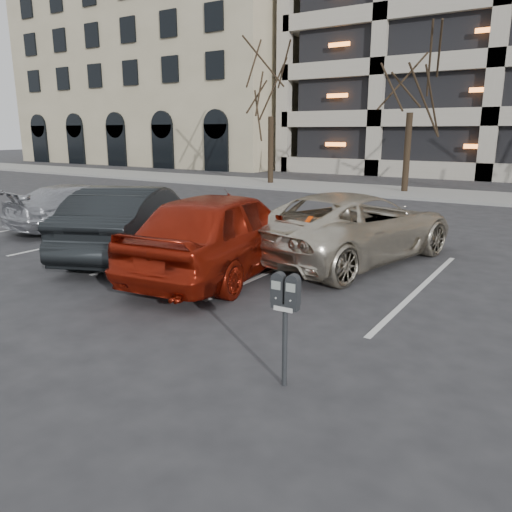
{
  "coord_description": "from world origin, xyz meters",
  "views": [
    {
      "loc": [
        3.53,
        -6.35,
        2.71
      ],
      "look_at": [
        0.04,
        -0.95,
        1.1
      ],
      "focal_mm": 35.0,
      "sensor_mm": 36.0,
      "label": 1
    }
  ],
  "objects_px": {
    "tree_a": "(271,73)",
    "parking_meter": "(285,302)",
    "car_silver": "(85,206)",
    "suv_silver": "(353,226)",
    "car_dark": "(133,221)",
    "tree_b": "(414,60)",
    "car_red": "(223,232)"
  },
  "relations": [
    {
      "from": "tree_a",
      "to": "car_silver",
      "type": "height_order",
      "value": "tree_a"
    },
    {
      "from": "tree_b",
      "to": "car_silver",
      "type": "xyz_separation_m",
      "value": [
        -5.26,
        -13.12,
        -4.98
      ]
    },
    {
      "from": "parking_meter",
      "to": "car_silver",
      "type": "height_order",
      "value": "car_silver"
    },
    {
      "from": "suv_silver",
      "to": "car_dark",
      "type": "relative_size",
      "value": 1.2
    },
    {
      "from": "suv_silver",
      "to": "car_dark",
      "type": "xyz_separation_m",
      "value": [
        -4.28,
        -2.26,
        0.05
      ]
    },
    {
      "from": "tree_a",
      "to": "parking_meter",
      "type": "xyz_separation_m",
      "value": [
        11.09,
        -18.0,
        -4.56
      ]
    },
    {
      "from": "tree_a",
      "to": "car_red",
      "type": "distance_m",
      "value": 17.41
    },
    {
      "from": "tree_b",
      "to": "car_red",
      "type": "bearing_deg",
      "value": -86.52
    },
    {
      "from": "tree_a",
      "to": "car_silver",
      "type": "xyz_separation_m",
      "value": [
        1.74,
        -13.12,
        -4.89
      ]
    },
    {
      "from": "tree_a",
      "to": "car_red",
      "type": "height_order",
      "value": "tree_a"
    },
    {
      "from": "tree_a",
      "to": "tree_b",
      "type": "distance_m",
      "value": 7.0
    },
    {
      "from": "tree_b",
      "to": "car_dark",
      "type": "xyz_separation_m",
      "value": [
        -1.71,
        -14.62,
        -4.83
      ]
    },
    {
      "from": "tree_a",
      "to": "car_silver",
      "type": "relative_size",
      "value": 1.75
    },
    {
      "from": "suv_silver",
      "to": "car_dark",
      "type": "distance_m",
      "value": 4.84
    },
    {
      "from": "car_dark",
      "to": "car_silver",
      "type": "height_order",
      "value": "car_dark"
    },
    {
      "from": "parking_meter",
      "to": "car_silver",
      "type": "distance_m",
      "value": 10.55
    },
    {
      "from": "suv_silver",
      "to": "car_silver",
      "type": "xyz_separation_m",
      "value": [
        -7.82,
        -0.76,
        -0.1
      ]
    },
    {
      "from": "tree_b",
      "to": "suv_silver",
      "type": "distance_m",
      "value": 13.54
    },
    {
      "from": "car_red",
      "to": "car_dark",
      "type": "xyz_separation_m",
      "value": [
        -2.61,
        0.17,
        -0.05
      ]
    },
    {
      "from": "parking_meter",
      "to": "car_red",
      "type": "relative_size",
      "value": 0.26
    },
    {
      "from": "tree_b",
      "to": "car_silver",
      "type": "bearing_deg",
      "value": -111.83
    },
    {
      "from": "car_dark",
      "to": "car_silver",
      "type": "distance_m",
      "value": 3.85
    },
    {
      "from": "tree_a",
      "to": "parking_meter",
      "type": "distance_m",
      "value": 21.63
    },
    {
      "from": "tree_a",
      "to": "car_dark",
      "type": "relative_size",
      "value": 1.62
    },
    {
      "from": "car_red",
      "to": "car_silver",
      "type": "bearing_deg",
      "value": -22.54
    },
    {
      "from": "car_red",
      "to": "tree_b",
      "type": "bearing_deg",
      "value": -93.87
    },
    {
      "from": "car_red",
      "to": "car_dark",
      "type": "relative_size",
      "value": 1.03
    },
    {
      "from": "suv_silver",
      "to": "tree_b",
      "type": "bearing_deg",
      "value": -64.9
    },
    {
      "from": "tree_a",
      "to": "suv_silver",
      "type": "relative_size",
      "value": 1.35
    },
    {
      "from": "tree_a",
      "to": "car_red",
      "type": "relative_size",
      "value": 1.57
    },
    {
      "from": "tree_b",
      "to": "car_red",
      "type": "relative_size",
      "value": 1.59
    },
    {
      "from": "car_silver",
      "to": "car_dark",
      "type": "bearing_deg",
      "value": 164.48
    }
  ]
}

